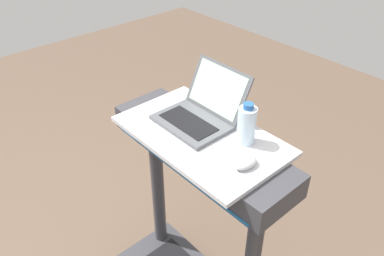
# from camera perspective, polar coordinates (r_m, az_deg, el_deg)

# --- Properties ---
(desk_board) EXTENTS (0.72, 0.43, 0.02)m
(desk_board) POSITION_cam_1_polar(r_m,az_deg,el_deg) (1.63, 1.31, -1.07)
(desk_board) COLOR silver
(desk_board) RESTS_ON treadmill_base
(laptop) EXTENTS (0.31, 0.32, 0.22)m
(laptop) POSITION_cam_1_polar(r_m,az_deg,el_deg) (1.69, 1.16, 2.42)
(laptop) COLOR #515459
(laptop) RESTS_ON desk_board
(computer_mouse) EXTENTS (0.07, 0.11, 0.03)m
(computer_mouse) POSITION_cam_1_polar(r_m,az_deg,el_deg) (1.46, 7.86, -5.08)
(computer_mouse) COLOR #B2B2B7
(computer_mouse) RESTS_ON desk_board
(water_bottle) EXTENTS (0.07, 0.07, 0.18)m
(water_bottle) POSITION_cam_1_polar(r_m,az_deg,el_deg) (1.55, 7.98, 0.47)
(water_bottle) COLOR silver
(water_bottle) RESTS_ON desk_board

